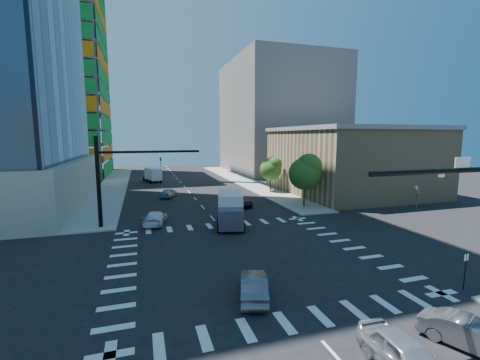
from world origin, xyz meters
name	(u,v)px	position (x,y,z in m)	size (l,w,h in m)	color
ground	(246,256)	(0.00, 0.00, 0.00)	(160.00, 160.00, 0.00)	black
road_markings	(246,256)	(0.00, 0.00, 0.01)	(20.00, 20.00, 0.01)	silver
sidewalk_ne	(243,181)	(12.50, 40.00, 0.07)	(5.00, 60.00, 0.15)	gray
sidewalk_nw	(113,186)	(-12.50, 40.00, 0.07)	(5.00, 60.00, 0.15)	gray
construction_building	(44,67)	(-27.41, 61.93, 24.61)	(25.16, 34.50, 70.60)	slate
commercial_building	(350,160)	(25.00, 22.00, 5.31)	(20.50, 22.50, 10.60)	tan
bg_building_ne	(279,117)	(27.00, 55.00, 14.00)	(24.00, 30.00, 28.00)	slate
signal_mast_nw	(114,173)	(-10.00, 11.50, 5.49)	(10.20, 0.40, 9.00)	black
tree_south	(306,171)	(12.63, 13.90, 4.69)	(4.16, 4.16, 6.82)	#382316
tree_north	(272,168)	(12.93, 25.90, 3.99)	(3.54, 3.52, 5.78)	#382316
no_parking_sign	(465,267)	(10.70, -9.00, 1.38)	(0.30, 0.06, 2.20)	black
car_nb_near	(406,357)	(1.92, -13.54, 0.74)	(1.75, 4.36, 1.49)	#9FA1A7
car_nb_right	(470,334)	(5.79, -13.11, 0.65)	(1.38, 3.94, 1.30)	#56555B
car_nb_far	(239,201)	(4.66, 17.13, 0.67)	(2.23, 4.84, 1.34)	black
car_sb_near	(156,218)	(-6.21, 11.32, 0.68)	(1.92, 4.72, 1.37)	white
car_sb_mid	(169,193)	(-3.61, 26.21, 0.70)	(1.66, 4.14, 1.41)	#A3A4AA
car_sb_cross	(254,286)	(-1.60, -6.17, 0.69)	(1.47, 4.21, 1.39)	#57575D
box_truck_near	(231,212)	(1.14, 8.58, 1.45)	(4.12, 6.70, 3.27)	black
box_truck_far	(152,176)	(-5.42, 44.40, 1.26)	(3.76, 5.85, 2.84)	black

